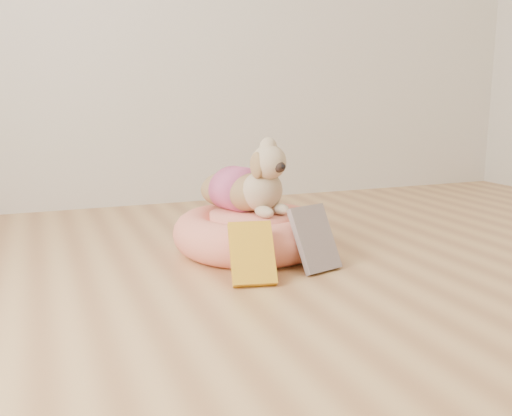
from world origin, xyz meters
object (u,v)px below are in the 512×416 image
object	(u,v)px
book_white	(315,239)
pet_bed	(251,233)
dog	(248,173)
book_yellow	(252,253)

from	to	relation	value
book_white	pet_bed	bearing A→B (deg)	96.70
pet_bed	dog	world-z (taller)	dog
book_yellow	book_white	world-z (taller)	book_white
pet_bed	dog	size ratio (longest dim) A/B	1.49
pet_bed	book_white	world-z (taller)	book_white
pet_bed	dog	xyz separation A→B (m)	(0.00, 0.03, 0.22)
dog	pet_bed	bearing A→B (deg)	-111.76
book_yellow	book_white	bearing A→B (deg)	21.69
book_white	dog	bearing A→B (deg)	94.49
dog	book_yellow	xyz separation A→B (m)	(-0.12, -0.36, -0.20)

